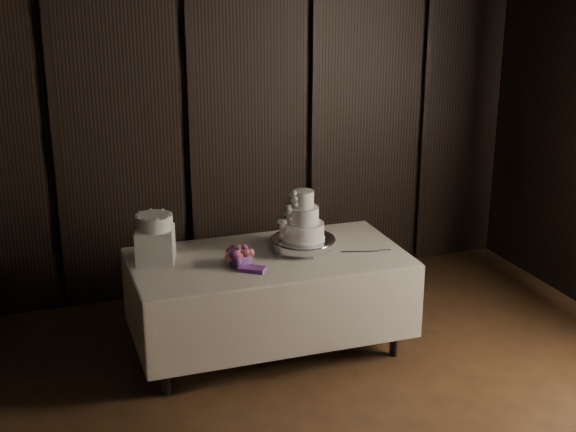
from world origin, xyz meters
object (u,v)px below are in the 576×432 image
(wedding_cake, at_px, (300,221))
(display_table, at_px, (269,299))
(box_pedestal, at_px, (156,246))
(cake_stand, at_px, (303,244))
(small_cake, at_px, (154,222))
(bouquet, at_px, (240,257))

(wedding_cake, bearing_deg, display_table, 177.91)
(display_table, relative_size, box_pedestal, 7.73)
(cake_stand, height_order, small_cake, small_cake)
(wedding_cake, bearing_deg, small_cake, 166.52)
(box_pedestal, distance_m, small_cake, 0.18)
(wedding_cake, relative_size, bouquet, 0.94)
(cake_stand, height_order, wedding_cake, wedding_cake)
(wedding_cake, relative_size, small_cake, 1.42)
(wedding_cake, xyz_separation_m, box_pedestal, (-1.04, 0.15, -0.11))
(wedding_cake, xyz_separation_m, bouquet, (-0.50, -0.12, -0.17))
(bouquet, bearing_deg, wedding_cake, 14.03)
(bouquet, bearing_deg, display_table, 24.02)
(cake_stand, height_order, box_pedestal, box_pedestal)
(box_pedestal, bearing_deg, wedding_cake, -8.11)
(box_pedestal, bearing_deg, small_cake, 0.00)
(cake_stand, bearing_deg, small_cake, 172.91)
(wedding_cake, height_order, small_cake, wedding_cake)
(cake_stand, xyz_separation_m, bouquet, (-0.53, -0.14, 0.02))
(display_table, bearing_deg, cake_stand, 7.29)
(cake_stand, height_order, bouquet, bouquet)
(display_table, distance_m, small_cake, 1.03)
(cake_stand, distance_m, wedding_cake, 0.19)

